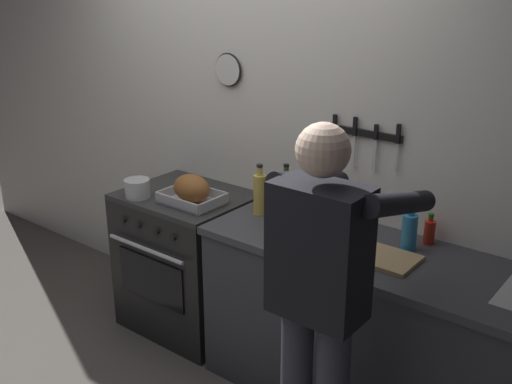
{
  "coord_description": "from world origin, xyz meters",
  "views": [
    {
      "loc": [
        2.26,
        -1.47,
        2.18
      ],
      "look_at": [
        0.44,
        0.85,
        1.1
      ],
      "focal_mm": 42.75,
      "sensor_mm": 36.0,
      "label": 1
    }
  ],
  "objects": [
    {
      "name": "stove",
      "position": [
        -0.22,
        0.99,
        0.45
      ],
      "size": [
        0.76,
        0.67,
        0.9
      ],
      "color": "black",
      "rests_on": "ground"
    },
    {
      "name": "counter_block",
      "position": [
        1.21,
        0.99,
        0.46
      ],
      "size": [
        2.03,
        0.65,
        0.9
      ],
      "color": "#38383D",
      "rests_on": "ground"
    },
    {
      "name": "bottle_dish_soap",
      "position": [
        1.18,
        1.1,
        1.0
      ],
      "size": [
        0.07,
        0.07,
        0.23
      ],
      "color": "#338CCC",
      "rests_on": "counter_block"
    },
    {
      "name": "cutting_board",
      "position": [
        1.11,
        0.93,
        0.91
      ],
      "size": [
        0.36,
        0.24,
        0.02
      ],
      "primitive_type": "cube",
      "color": "tan",
      "rests_on": "counter_block"
    },
    {
      "name": "bottle_vinegar",
      "position": [
        0.59,
        1.16,
        1.01
      ],
      "size": [
        0.07,
        0.07,
        0.26
      ],
      "color": "#997F4C",
      "rests_on": "counter_block"
    },
    {
      "name": "roasting_pan",
      "position": [
        -0.08,
        0.9,
        0.98
      ],
      "size": [
        0.35,
        0.26,
        0.17
      ],
      "color": "#B7B7BC",
      "rests_on": "stove"
    },
    {
      "name": "bottle_hot_sauce",
      "position": [
        1.23,
        1.23,
        0.97
      ],
      "size": [
        0.06,
        0.06,
        0.16
      ],
      "color": "red",
      "rests_on": "counter_block"
    },
    {
      "name": "bottle_soy_sauce",
      "position": [
        0.75,
        1.17,
        0.99
      ],
      "size": [
        0.06,
        0.06,
        0.21
      ],
      "color": "black",
      "rests_on": "counter_block"
    },
    {
      "name": "saucepan",
      "position": [
        -0.41,
        0.78,
        0.96
      ],
      "size": [
        0.15,
        0.15,
        0.11
      ],
      "color": "#B7B7BC",
      "rests_on": "stove"
    },
    {
      "name": "person_cook",
      "position": [
        1.12,
        0.41,
        0.95
      ],
      "size": [
        0.51,
        0.63,
        1.66
      ],
      "rotation": [
        0.0,
        0.0,
        1.73
      ],
      "color": "#383842",
      "rests_on": "ground"
    },
    {
      "name": "bottle_cooking_oil",
      "position": [
        0.33,
        1.02,
        1.02
      ],
      "size": [
        0.07,
        0.07,
        0.29
      ],
      "color": "gold",
      "rests_on": "counter_block"
    },
    {
      "name": "wall_back",
      "position": [
        0.0,
        1.35,
        1.3
      ],
      "size": [
        6.0,
        0.13,
        2.6
      ],
      "color": "white",
      "rests_on": "ground"
    },
    {
      "name": "bottle_olive_oil",
      "position": [
        0.42,
        1.14,
        1.02
      ],
      "size": [
        0.06,
        0.06,
        0.28
      ],
      "color": "#385623",
      "rests_on": "counter_block"
    }
  ]
}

